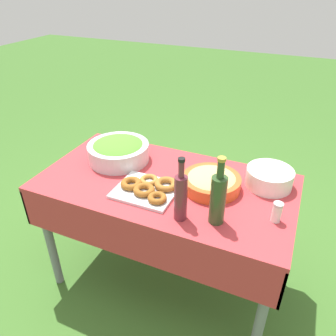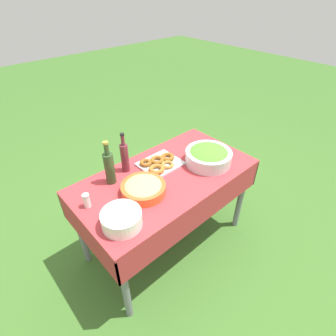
# 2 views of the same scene
# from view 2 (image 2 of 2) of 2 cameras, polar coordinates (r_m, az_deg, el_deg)

# --- Properties ---
(ground_plane) EXTENTS (14.00, 14.00, 0.00)m
(ground_plane) POSITION_cam_2_polar(r_m,az_deg,el_deg) (2.45, -0.36, -15.43)
(ground_plane) COLOR #3D6B28
(picnic_table) EXTENTS (1.35, 0.72, 0.75)m
(picnic_table) POSITION_cam_2_polar(r_m,az_deg,el_deg) (1.99, -0.43, -4.01)
(picnic_table) COLOR #B73338
(picnic_table) RESTS_ON ground_plane
(salad_bowl) EXTENTS (0.36, 0.36, 0.12)m
(salad_bowl) POSITION_cam_2_polar(r_m,az_deg,el_deg) (2.03, 8.79, 2.64)
(salad_bowl) COLOR silver
(salad_bowl) RESTS_ON picnic_table
(pasta_bowl) EXTENTS (0.30, 0.30, 0.08)m
(pasta_bowl) POSITION_cam_2_polar(r_m,az_deg,el_deg) (1.75, -5.39, -4.30)
(pasta_bowl) COLOR #E05B28
(pasta_bowl) RESTS_ON picnic_table
(donut_platter) EXTENTS (0.31, 0.26, 0.05)m
(donut_platter) POSITION_cam_2_polar(r_m,az_deg,el_deg) (2.00, -1.84, 1.04)
(donut_platter) COLOR silver
(donut_platter) RESTS_ON picnic_table
(plate_stack) EXTENTS (0.24, 0.24, 0.10)m
(plate_stack) POSITION_cam_2_polar(r_m,az_deg,el_deg) (1.56, -10.07, -10.88)
(plate_stack) COLOR white
(plate_stack) RESTS_ON picnic_table
(olive_oil_bottle) EXTENTS (0.07, 0.07, 0.33)m
(olive_oil_bottle) POSITION_cam_2_polar(r_m,az_deg,el_deg) (1.82, -12.64, 0.21)
(olive_oil_bottle) COLOR #2D4723
(olive_oil_bottle) RESTS_ON picnic_table
(wine_bottle) EXTENTS (0.06, 0.06, 0.31)m
(wine_bottle) POSITION_cam_2_polar(r_m,az_deg,el_deg) (1.92, -9.42, 2.48)
(wine_bottle) COLOR maroon
(wine_bottle) RESTS_ON picnic_table
(salt_shaker) EXTENTS (0.04, 0.04, 0.10)m
(salt_shaker) POSITION_cam_2_polar(r_m,az_deg,el_deg) (1.72, -17.29, -6.77)
(salt_shaker) COLOR white
(salt_shaker) RESTS_ON picnic_table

